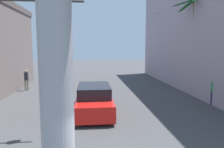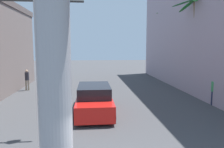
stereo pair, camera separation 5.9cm
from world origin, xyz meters
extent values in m
plane|color=#424244|center=(0.00, 10.00, 0.00)|extent=(91.33, 91.33, 0.00)
cylinder|color=#9E9EA3|center=(-1.69, -0.36, 4.07)|extent=(0.62, 0.62, 8.15)
cylinder|color=#333333|center=(-4.22, 4.90, 5.54)|extent=(5.88, 0.10, 0.10)
cube|color=black|center=(-2.16, 4.90, 5.09)|extent=(0.24, 0.24, 0.70)
sphere|color=red|center=(-2.16, 4.77, 5.31)|extent=(0.14, 0.14, 0.14)
sphere|color=yellow|center=(-2.16, 4.77, 5.09)|extent=(0.14, 0.14, 0.14)
sphere|color=green|center=(-2.16, 4.77, 4.87)|extent=(0.14, 0.14, 0.14)
cylinder|color=black|center=(-1.78, 9.47, 0.32)|extent=(0.22, 0.64, 0.64)
cylinder|color=black|center=(0.04, 9.47, 0.32)|extent=(0.22, 0.64, 0.64)
cylinder|color=black|center=(-1.77, 5.98, 0.32)|extent=(0.22, 0.64, 0.64)
cylinder|color=black|center=(0.04, 5.99, 0.32)|extent=(0.22, 0.64, 0.64)
cube|color=red|center=(-0.87, 7.73, 0.56)|extent=(1.92, 4.98, 0.80)
cube|color=black|center=(-0.87, 7.73, 1.26)|extent=(1.76, 2.74, 0.60)
cylinder|color=brown|center=(7.45, 19.87, 3.90)|extent=(0.40, 0.98, 7.80)
ellipsoid|color=#276F2D|center=(8.49, 19.73, 7.67)|extent=(1.51, 0.62, 0.54)
ellipsoid|color=#26662D|center=(7.94, 20.58, 7.68)|extent=(0.71, 1.52, 0.50)
ellipsoid|color=#32682D|center=(7.12, 20.25, 7.67)|extent=(1.44, 1.07, 0.52)
ellipsoid|color=#2D632D|center=(7.14, 19.43, 7.58)|extent=(1.33, 1.08, 0.81)
ellipsoid|color=#2D6B2D|center=(8.01, 19.16, 7.64)|extent=(0.84, 1.48, 0.63)
cylinder|color=brown|center=(6.88, 11.33, 3.51)|extent=(0.57, 0.94, 7.04)
ellipsoid|color=#20702D|center=(7.50, 11.38, 6.88)|extent=(1.79, 0.61, 0.58)
ellipsoid|color=#28772D|center=(7.04, 12.03, 6.84)|extent=(1.15, 1.68, 0.71)
ellipsoid|color=#216F2D|center=(6.31, 12.09, 6.79)|extent=(0.91, 1.70, 0.84)
ellipsoid|color=#205C2D|center=(5.72, 11.33, 6.85)|extent=(1.76, 0.50, 0.67)
ellipsoid|color=#2B762D|center=(6.19, 10.47, 6.88)|extent=(1.15, 1.72, 0.58)
ellipsoid|color=#2E702D|center=(7.17, 10.55, 6.74)|extent=(1.28, 1.49, 0.99)
cylinder|color=gray|center=(-6.54, 14.53, 0.44)|extent=(0.14, 0.14, 0.88)
cylinder|color=gray|center=(-6.35, 14.59, 0.44)|extent=(0.14, 0.14, 0.88)
cylinder|color=#26262D|center=(-6.44, 14.56, 1.21)|extent=(0.43, 0.43, 0.68)
sphere|color=tan|center=(-6.44, 14.56, 1.66)|extent=(0.22, 0.22, 0.22)
cylinder|color=#1E233F|center=(6.83, 8.58, 0.44)|extent=(0.14, 0.14, 0.89)
cylinder|color=#1E233F|center=(6.64, 8.53, 0.44)|extent=(0.14, 0.14, 0.89)
cylinder|color=#338C4C|center=(6.73, 8.55, 1.20)|extent=(0.41, 0.41, 0.63)
sphere|color=tan|center=(6.73, 8.55, 1.63)|extent=(0.22, 0.22, 0.22)
camera|label=1|loc=(-1.08, -4.36, 3.70)|focal=35.00mm
camera|label=2|loc=(-1.02, -4.37, 3.70)|focal=35.00mm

